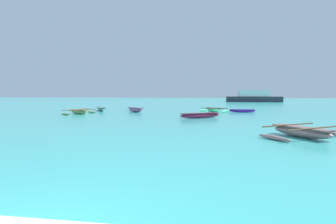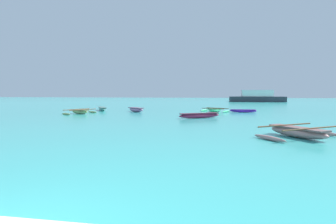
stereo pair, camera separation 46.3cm
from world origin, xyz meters
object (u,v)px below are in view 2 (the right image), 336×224
moored_boat_2 (80,112)px  distant_ferry (257,97)px  moored_boat_1 (102,109)px  moored_boat_6 (199,115)px  moored_boat_4 (297,132)px  moored_boat_0 (136,110)px  moored_boat_5 (215,110)px  moored_boat_3 (243,111)px

moored_boat_2 → distant_ferry: distant_ferry is taller
moored_boat_1 → moored_boat_6: (12.24, -7.92, 0.01)m
moored_boat_4 → distant_ferry: distant_ferry is taller
moored_boat_2 → distant_ferry: size_ratio=0.28×
distant_ferry → moored_boat_6: bearing=-105.3°
moored_boat_0 → moored_boat_5: 9.04m
moored_boat_2 → distant_ferry: (24.34, 41.25, 0.94)m
moored_boat_3 → moored_boat_5: 3.11m
moored_boat_5 → moored_boat_3: bearing=-68.6°
moored_boat_5 → moored_boat_0: bearing=131.9°
moored_boat_0 → distant_ferry: bearing=102.8°
moored_boat_0 → moored_boat_4: moored_boat_4 is taller
moored_boat_1 → moored_boat_4: size_ratio=0.83×
moored_boat_3 → distant_ferry: (7.49, 36.30, 0.98)m
moored_boat_1 → moored_boat_6: 14.57m
moored_boat_4 → moored_boat_0: bearing=-175.1°
moored_boat_3 → distant_ferry: size_ratio=0.23×
moored_boat_0 → moored_boat_2: 6.12m
moored_boat_3 → moored_boat_4: (0.61, -16.62, 0.08)m
moored_boat_1 → moored_boat_5: bearing=60.4°
distant_ferry → moored_boat_1: bearing=-124.0°
moored_boat_0 → moored_boat_2: bearing=-103.4°
moored_boat_3 → moored_boat_6: (-4.50, -7.56, 0.06)m
moored_boat_2 → moored_boat_0: bearing=60.3°
moored_boat_5 → moored_boat_6: 8.18m
moored_boat_4 → moored_boat_3: bearing=147.7°
moored_boat_0 → moored_boat_2: size_ratio=0.63×
moored_boat_5 → moored_boat_1: bearing=121.0°
moored_boat_4 → distant_ferry: (6.89, 52.92, 0.90)m
moored_boat_1 → moored_boat_2: (-0.11, -5.31, -0.00)m
moored_boat_6 → distant_ferry: bearing=43.1°
moored_boat_5 → distant_ferry: bearing=14.0°
moored_boat_3 → moored_boat_2: bearing=-163.5°
distant_ferry → moored_boat_5: bearing=-106.4°
moored_boat_4 → moored_boat_5: size_ratio=1.20×
moored_boat_0 → moored_boat_6: 9.72m
moored_boat_6 → moored_boat_0: bearing=108.3°
moored_boat_2 → moored_boat_6: size_ratio=1.04×
moored_boat_0 → moored_boat_1: moored_boat_0 is taller
moored_boat_0 → moored_boat_1: size_ratio=0.67×
moored_boat_3 → moored_boat_5: size_ratio=0.83×
moored_boat_2 → distant_ferry: bearing=83.2°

